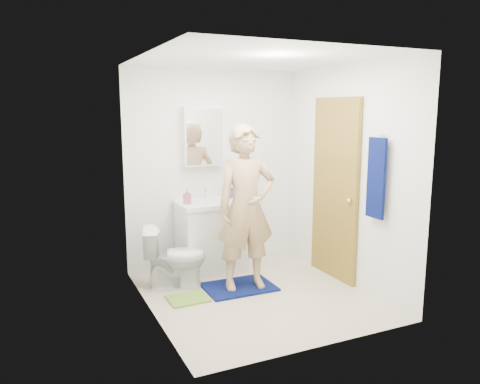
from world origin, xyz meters
The scene contains 22 objects.
floor centered at (0.00, 0.00, -0.01)m, with size 2.20×2.40×0.02m, color beige.
ceiling centered at (0.00, 0.00, 2.41)m, with size 2.20×2.40×0.02m, color white.
wall_back centered at (0.00, 1.21, 1.20)m, with size 2.20×0.02×2.40m, color white.
wall_front centered at (0.00, -1.21, 1.20)m, with size 2.20×0.02×2.40m, color white.
wall_left centered at (-1.11, 0.00, 1.20)m, with size 0.02×2.40×2.40m, color white.
wall_right centered at (1.11, 0.00, 1.20)m, with size 0.02×2.40×2.40m, color white.
vanity_cabinet centered at (-0.15, 0.91, 0.40)m, with size 0.75×0.55×0.80m, color white.
countertop centered at (-0.15, 0.91, 0.83)m, with size 0.79×0.59×0.05m, color white.
sink_basin centered at (-0.15, 0.91, 0.84)m, with size 0.40×0.40×0.03m, color white.
faucet centered at (-0.15, 1.09, 0.91)m, with size 0.03×0.03×0.12m, color silver.
medicine_cabinet centered at (-0.15, 1.14, 1.60)m, with size 0.50×0.12×0.70m, color white.
mirror_panel centered at (-0.15, 1.08, 1.60)m, with size 0.46×0.01×0.66m, color white.
door centered at (1.07, 0.15, 1.02)m, with size 0.05×0.80×2.05m, color olive.
door_knob centered at (1.03, -0.17, 0.95)m, with size 0.07×0.07×0.07m, color gold.
towel centered at (1.03, -0.57, 1.25)m, with size 0.03×0.24×0.80m, color #08134F.
towel_hook centered at (1.07, -0.57, 1.67)m, with size 0.02×0.02×0.06m, color silver.
toilet centered at (-0.70, 0.57, 0.34)m, with size 0.38×0.66×0.67m, color white.
bath_mat centered at (-0.09, 0.25, 0.01)m, with size 0.75×0.54×0.02m, color #08134F.
green_rug centered at (-0.70, 0.17, 0.01)m, with size 0.40×0.33×0.02m, color #76A537.
soap_dispenser centered at (-0.45, 0.88, 0.94)m, with size 0.08×0.08×0.17m, color #AB4F61.
toothbrush_cup centered at (0.15, 1.05, 0.90)m, with size 0.13×0.13×0.11m, color #803A7F.
man centered at (-0.03, 0.20, 0.90)m, with size 0.64×0.42×1.75m, color tan.
Camera 1 is at (-2.09, -4.16, 1.91)m, focal length 35.00 mm.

